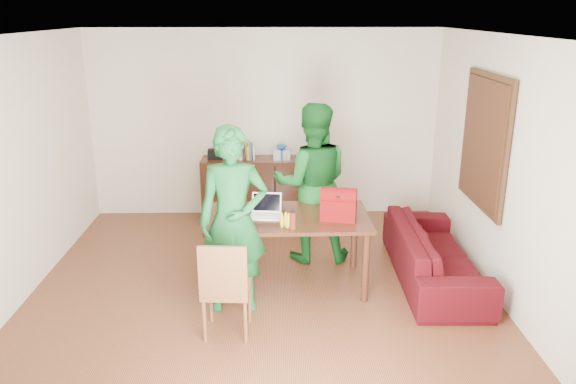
{
  "coord_description": "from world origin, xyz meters",
  "views": [
    {
      "loc": [
        0.16,
        -5.28,
        2.92
      ],
      "look_at": [
        0.3,
        0.59,
        1.02
      ],
      "focal_mm": 35.0,
      "sensor_mm": 36.0,
      "label": 1
    }
  ],
  "objects_px": {
    "person_far": "(312,183)",
    "sofa": "(434,254)",
    "laptop": "(265,213)",
    "person_near": "(233,221)",
    "bottle": "(293,220)",
    "red_bag": "(339,207)",
    "chair": "(227,306)",
    "table": "(288,225)"
  },
  "relations": [
    {
      "from": "person_far",
      "to": "sofa",
      "type": "distance_m",
      "value": 1.62
    },
    {
      "from": "person_far",
      "to": "laptop",
      "type": "distance_m",
      "value": 0.92
    },
    {
      "from": "person_near",
      "to": "sofa",
      "type": "xyz_separation_m",
      "value": [
        2.21,
        0.59,
        -0.64
      ]
    },
    {
      "from": "person_far",
      "to": "laptop",
      "type": "relative_size",
      "value": 5.66
    },
    {
      "from": "bottle",
      "to": "red_bag",
      "type": "distance_m",
      "value": 0.56
    },
    {
      "from": "chair",
      "to": "person_near",
      "type": "xyz_separation_m",
      "value": [
        0.04,
        0.49,
        0.67
      ]
    },
    {
      "from": "table",
      "to": "sofa",
      "type": "bearing_deg",
      "value": 3.06
    },
    {
      "from": "chair",
      "to": "person_far",
      "type": "xyz_separation_m",
      "value": [
        0.9,
        1.68,
        0.68
      ]
    },
    {
      "from": "person_far",
      "to": "table",
      "type": "bearing_deg",
      "value": 67.01
    },
    {
      "from": "laptop",
      "to": "red_bag",
      "type": "distance_m",
      "value": 0.78
    },
    {
      "from": "table",
      "to": "person_far",
      "type": "distance_m",
      "value": 0.8
    },
    {
      "from": "chair",
      "to": "laptop",
      "type": "bearing_deg",
      "value": 73.16
    },
    {
      "from": "person_far",
      "to": "sofa",
      "type": "bearing_deg",
      "value": 156.14
    },
    {
      "from": "sofa",
      "to": "red_bag",
      "type": "bearing_deg",
      "value": 102.5
    },
    {
      "from": "person_near",
      "to": "laptop",
      "type": "distance_m",
      "value": 0.56
    },
    {
      "from": "red_bag",
      "to": "sofa",
      "type": "height_order",
      "value": "red_bag"
    },
    {
      "from": "table",
      "to": "chair",
      "type": "height_order",
      "value": "chair"
    },
    {
      "from": "laptop",
      "to": "red_bag",
      "type": "height_order",
      "value": "red_bag"
    },
    {
      "from": "person_near",
      "to": "red_bag",
      "type": "bearing_deg",
      "value": 15.93
    },
    {
      "from": "red_bag",
      "to": "person_far",
      "type": "bearing_deg",
      "value": 117.28
    },
    {
      "from": "person_far",
      "to": "red_bag",
      "type": "height_order",
      "value": "person_far"
    },
    {
      "from": "chair",
      "to": "person_far",
      "type": "bearing_deg",
      "value": 65.41
    },
    {
      "from": "person_near",
      "to": "bottle",
      "type": "bearing_deg",
      "value": 7.68
    },
    {
      "from": "bottle",
      "to": "sofa",
      "type": "relative_size",
      "value": 0.1
    },
    {
      "from": "sofa",
      "to": "person_far",
      "type": "bearing_deg",
      "value": 67.54
    },
    {
      "from": "person_far",
      "to": "red_bag",
      "type": "bearing_deg",
      "value": 105.5
    },
    {
      "from": "person_far",
      "to": "laptop",
      "type": "bearing_deg",
      "value": 53.27
    },
    {
      "from": "table",
      "to": "laptop",
      "type": "height_order",
      "value": "laptop"
    },
    {
      "from": "table",
      "to": "bottle",
      "type": "distance_m",
      "value": 0.43
    },
    {
      "from": "chair",
      "to": "bottle",
      "type": "relative_size",
      "value": 4.8
    },
    {
      "from": "laptop",
      "to": "chair",
      "type": "bearing_deg",
      "value": -105.18
    },
    {
      "from": "table",
      "to": "person_far",
      "type": "bearing_deg",
      "value": 66.53
    },
    {
      "from": "chair",
      "to": "red_bag",
      "type": "bearing_deg",
      "value": 40.93
    },
    {
      "from": "table",
      "to": "bottle",
      "type": "height_order",
      "value": "bottle"
    },
    {
      "from": "bottle",
      "to": "chair",
      "type": "bearing_deg",
      "value": -136.32
    },
    {
      "from": "laptop",
      "to": "sofa",
      "type": "xyz_separation_m",
      "value": [
        1.9,
        0.13,
        -0.55
      ]
    },
    {
      "from": "person_far",
      "to": "bottle",
      "type": "relative_size",
      "value": 9.56
    },
    {
      "from": "chair",
      "to": "bottle",
      "type": "bearing_deg",
      "value": 47.09
    },
    {
      "from": "table",
      "to": "chair",
      "type": "bearing_deg",
      "value": -121.93
    },
    {
      "from": "chair",
      "to": "laptop",
      "type": "xyz_separation_m",
      "value": [
        0.35,
        0.95,
        0.58
      ]
    },
    {
      "from": "chair",
      "to": "person_near",
      "type": "height_order",
      "value": "person_near"
    },
    {
      "from": "person_near",
      "to": "bottle",
      "type": "height_order",
      "value": "person_near"
    }
  ]
}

